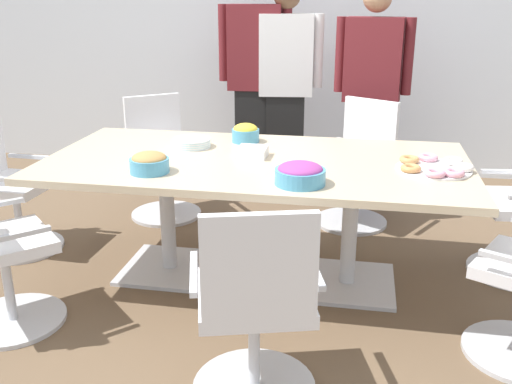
% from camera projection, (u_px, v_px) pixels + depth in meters
% --- Properties ---
extents(ground_plane, '(10.00, 10.00, 0.01)m').
position_uv_depth(ground_plane, '(256.00, 277.00, 3.54)').
color(ground_plane, brown).
extents(back_wall, '(8.00, 0.10, 2.80)m').
position_uv_depth(back_wall, '(303.00, 21.00, 5.31)').
color(back_wall, silver).
rests_on(back_wall, ground).
extents(conference_table, '(2.40, 1.20, 0.75)m').
position_uv_depth(conference_table, '(256.00, 180.00, 3.33)').
color(conference_table, '#CCB793').
rests_on(conference_table, ground).
extents(office_chair_1, '(0.67, 0.67, 0.91)m').
position_uv_depth(office_chair_1, '(255.00, 315.00, 2.35)').
color(office_chair_1, silver).
rests_on(office_chair_1, ground).
extents(office_chair_4, '(0.74, 0.74, 0.91)m').
position_uv_depth(office_chair_4, '(357.00, 170.00, 4.27)').
color(office_chair_4, silver).
rests_on(office_chair_4, ground).
extents(office_chair_5, '(0.76, 0.76, 0.91)m').
position_uv_depth(office_chair_5, '(162.00, 164.00, 4.42)').
color(office_chair_5, silver).
rests_on(office_chair_5, ground).
extents(office_chair_6, '(0.56, 0.56, 0.91)m').
position_uv_depth(office_chair_6, '(8.00, 191.00, 3.80)').
color(office_chair_6, silver).
rests_on(office_chair_6, ground).
extents(person_standing_0, '(0.61, 0.24, 1.83)m').
position_uv_depth(person_standing_0, '(255.00, 79.00, 4.86)').
color(person_standing_0, black).
rests_on(person_standing_0, ground).
extents(person_standing_1, '(0.62, 0.27, 1.75)m').
position_uv_depth(person_standing_1, '(286.00, 85.00, 4.84)').
color(person_standing_1, black).
rests_on(person_standing_1, ground).
extents(person_standing_2, '(0.62, 0.27, 1.73)m').
position_uv_depth(person_standing_2, '(371.00, 92.00, 4.61)').
color(person_standing_2, '#232842').
rests_on(person_standing_2, ground).
extents(snack_bowl_cookies, '(0.21, 0.21, 0.11)m').
position_uv_depth(snack_bowl_cookies, '(149.00, 162.00, 3.03)').
color(snack_bowl_cookies, '#4C9EC6').
rests_on(snack_bowl_cookies, conference_table).
extents(snack_bowl_candy_mix, '(0.25, 0.25, 0.11)m').
position_uv_depth(snack_bowl_candy_mix, '(300.00, 174.00, 2.84)').
color(snack_bowl_candy_mix, '#4C9EC6').
rests_on(snack_bowl_candy_mix, conference_table).
extents(snack_bowl_chips_yellow, '(0.17, 0.17, 0.12)m').
position_uv_depth(snack_bowl_chips_yellow, '(246.00, 133.00, 3.65)').
color(snack_bowl_chips_yellow, '#4C9EC6').
rests_on(snack_bowl_chips_yellow, conference_table).
extents(donut_platter, '(0.40, 0.41, 0.04)m').
position_uv_depth(donut_platter, '(435.00, 167.00, 3.07)').
color(donut_platter, white).
rests_on(donut_platter, conference_table).
extents(plate_stack, '(0.23, 0.23, 0.05)m').
position_uv_depth(plate_stack, '(192.00, 143.00, 3.53)').
color(plate_stack, white).
rests_on(plate_stack, conference_table).
extents(napkin_pile, '(0.17, 0.17, 0.06)m').
position_uv_depth(napkin_pile, '(252.00, 152.00, 3.32)').
color(napkin_pile, white).
rests_on(napkin_pile, conference_table).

